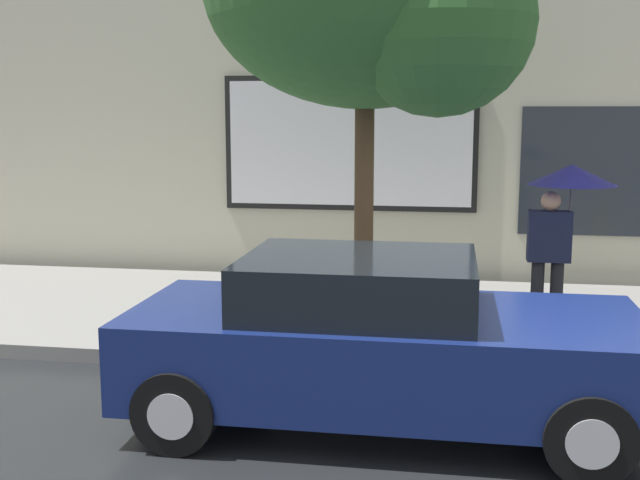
% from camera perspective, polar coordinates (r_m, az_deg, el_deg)
% --- Properties ---
extents(ground_plane, '(60.00, 60.00, 0.00)m').
position_cam_1_polar(ground_plane, '(6.73, 12.06, -12.99)').
color(ground_plane, black).
extents(sidewalk, '(20.00, 4.00, 0.15)m').
position_cam_1_polar(sidewalk, '(9.55, 11.30, -5.80)').
color(sidewalk, gray).
rests_on(sidewalk, ground).
extents(building_facade, '(20.00, 0.67, 7.00)m').
position_cam_1_polar(building_facade, '(11.77, 11.38, 13.71)').
color(building_facade, beige).
rests_on(building_facade, ground).
extents(parked_car, '(4.06, 1.83, 1.39)m').
position_cam_1_polar(parked_car, '(6.43, 4.29, -7.35)').
color(parked_car, navy).
rests_on(parked_car, ground).
extents(pedestrian_with_umbrella, '(0.93, 0.93, 1.82)m').
position_cam_1_polar(pedestrian_with_umbrella, '(8.82, 17.19, 2.72)').
color(pedestrian_with_umbrella, black).
rests_on(pedestrian_with_umbrella, sidewalk).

